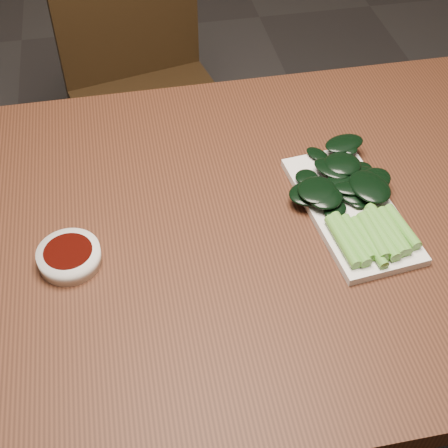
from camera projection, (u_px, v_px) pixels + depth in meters
ground at (226, 430)px, 1.56m from camera, size 6.00×6.00×0.00m
table at (227, 253)px, 1.06m from camera, size 1.40×0.80×0.75m
chair_far at (145, 83)px, 1.75m from camera, size 0.48×0.48×0.89m
sauce_bowl at (69, 256)px, 0.95m from camera, size 0.10×0.10×0.03m
serving_plate at (350, 209)px, 1.03m from camera, size 0.17×0.30×0.01m
gai_lan at (352, 197)px, 1.02m from camera, size 0.19×0.30×0.03m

